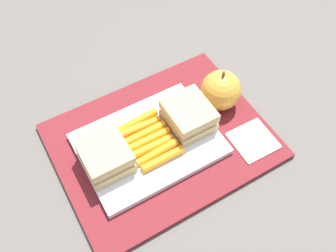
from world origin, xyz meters
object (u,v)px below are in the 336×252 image
sandwich_half_left (105,155)px  apple (221,90)px  paper_napkin (253,140)px  sandwich_half_right (189,115)px  carrot_sticks_bundle (149,139)px  food_tray (149,144)px

sandwich_half_left → apple: size_ratio=0.95×
apple → sandwich_half_left: bearing=-175.9°
sandwich_half_left → paper_napkin: (0.24, -0.08, -0.03)m
sandwich_half_right → apple: size_ratio=0.95×
apple → carrot_sticks_bundle: bearing=-173.9°
food_tray → sandwich_half_right: (0.08, 0.00, 0.03)m
carrot_sticks_bundle → food_tray: bearing=-159.1°
carrot_sticks_bundle → paper_napkin: carrot_sticks_bundle is taller
paper_napkin → apple: bearing=92.3°
food_tray → paper_napkin: 0.18m
sandwich_half_right → sandwich_half_left: bearing=180.0°
food_tray → paper_napkin: food_tray is taller
sandwich_half_left → carrot_sticks_bundle: 0.08m
food_tray → apple: 0.16m
food_tray → sandwich_half_left: 0.08m
food_tray → paper_napkin: size_ratio=3.29×
sandwich_half_left → carrot_sticks_bundle: size_ratio=0.79×
sandwich_half_right → apple: bearing=12.2°
sandwich_half_right → carrot_sticks_bundle: size_ratio=0.79×
carrot_sticks_bundle → paper_napkin: (0.16, -0.08, -0.02)m
apple → paper_napkin: apple is taller
food_tray → sandwich_half_left: size_ratio=2.88×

